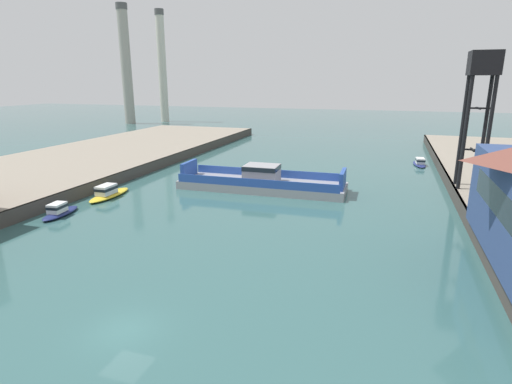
# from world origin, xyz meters

# --- Properties ---
(ground_plane) EXTENTS (400.00, 400.00, 0.00)m
(ground_plane) POSITION_xyz_m (0.00, 0.00, 0.00)
(ground_plane) COLOR #335B5B
(chain_ferry) EXTENTS (22.82, 6.90, 3.42)m
(chain_ferry) POSITION_xyz_m (-1.95, 34.01, 1.05)
(chain_ferry) COLOR #939399
(chain_ferry) RESTS_ON ground
(moored_boat_near_left) EXTENTS (2.45, 6.72, 1.34)m
(moored_boat_near_left) POSITION_xyz_m (19.64, 58.54, 0.51)
(moored_boat_near_left) COLOR navy
(moored_boat_near_left) RESTS_ON ground
(moored_boat_near_right) EXTENTS (2.49, 5.66, 1.52)m
(moored_boat_near_right) POSITION_xyz_m (-19.85, 16.27, 0.56)
(moored_boat_near_right) COLOR navy
(moored_boat_near_right) RESTS_ON ground
(moored_boat_mid_left) EXTENTS (2.43, 7.53, 1.70)m
(moored_boat_mid_left) POSITION_xyz_m (-19.45, 24.20, 0.63)
(moored_boat_mid_left) COLOR yellow
(moored_boat_mid_left) RESTS_ON ground
(crane_tower) EXTENTS (3.25, 3.25, 16.09)m
(crane_tower) POSITION_xyz_m (23.89, 37.04, 14.21)
(crane_tower) COLOR black
(crane_tower) RESTS_ON quay_right
(smokestack_distant_a) EXTENTS (3.11, 3.11, 38.06)m
(smokestack_distant_a) POSITION_xyz_m (-64.05, 115.53, 20.07)
(smokestack_distant_a) COLOR beige
(smokestack_distant_a) RESTS_ON ground
(smokestack_distant_b) EXTENTS (3.71, 3.71, 38.79)m
(smokestack_distant_b) POSITION_xyz_m (-72.07, 105.77, 20.44)
(smokestack_distant_b) COLOR #9E998E
(smokestack_distant_b) RESTS_ON ground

